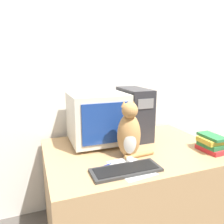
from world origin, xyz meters
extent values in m
cube|color=silver|center=(0.00, 1.01, 1.25)|extent=(7.00, 0.05, 2.50)
cube|color=tan|center=(0.00, 0.47, 0.37)|extent=(1.32, 0.94, 0.73)
cube|color=beige|center=(-0.22, 0.69, 0.74)|extent=(0.31, 0.24, 0.02)
cube|color=beige|center=(-0.22, 0.69, 0.95)|extent=(0.45, 0.40, 0.39)
cube|color=navy|center=(-0.22, 0.49, 0.95)|extent=(0.36, 0.01, 0.31)
cube|color=#28282D|center=(0.13, 0.72, 0.95)|extent=(0.20, 0.39, 0.44)
cube|color=slate|center=(0.13, 0.52, 1.07)|extent=(0.14, 0.01, 0.08)
cube|color=#2D2D2D|center=(-0.20, 0.16, 0.74)|extent=(0.44, 0.17, 0.02)
cube|color=black|center=(-0.20, 0.16, 0.75)|extent=(0.40, 0.13, 0.00)
ellipsoid|color=#B7844C|center=(-0.09, 0.36, 0.89)|extent=(0.21, 0.21, 0.32)
ellipsoid|color=white|center=(-0.11, 0.30, 0.87)|extent=(0.10, 0.07, 0.17)
sphere|color=#B7844C|center=(-0.10, 0.33, 1.08)|extent=(0.14, 0.14, 0.11)
cone|color=#B7844C|center=(-0.14, 0.34, 1.12)|extent=(0.04, 0.04, 0.04)
cone|color=#B7844C|center=(-0.07, 0.32, 1.12)|extent=(0.04, 0.04, 0.04)
ellipsoid|color=white|center=(-0.12, 0.27, 0.75)|extent=(0.07, 0.09, 0.04)
cylinder|color=#B7844C|center=(-0.02, 0.32, 0.75)|extent=(0.24, 0.05, 0.03)
cube|color=red|center=(0.54, 0.22, 0.75)|extent=(0.15, 0.21, 0.03)
cube|color=#28703D|center=(0.54, 0.22, 0.78)|extent=(0.15, 0.18, 0.03)
cube|color=gold|center=(0.53, 0.22, 0.82)|extent=(0.15, 0.16, 0.03)
cube|color=#28703D|center=(0.54, 0.23, 0.85)|extent=(0.11, 0.21, 0.02)
cylinder|color=navy|center=(-0.32, 0.26, 0.74)|extent=(0.15, 0.06, 0.01)
cube|color=white|center=(-0.15, 0.19, 0.73)|extent=(0.24, 0.32, 0.00)
camera|label=1|loc=(-0.71, -0.97, 1.39)|focal=35.00mm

